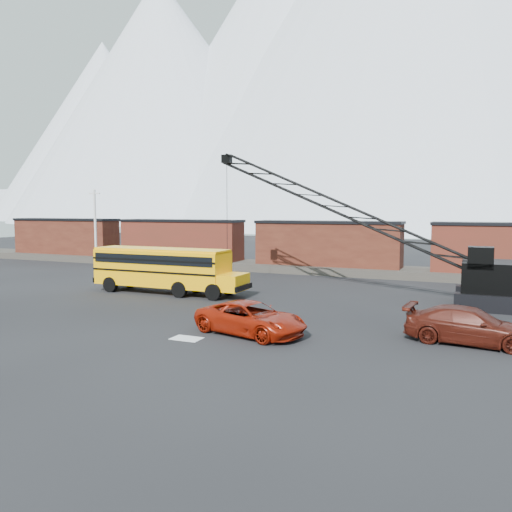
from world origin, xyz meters
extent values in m
plane|color=black|center=(0.00, 0.00, 0.00)|extent=(160.00, 160.00, 0.00)
cone|color=white|center=(-180.00, 260.00, 76.80)|extent=(240.00, 240.00, 160.00)
cone|color=white|center=(-90.00, 280.00, 96.00)|extent=(280.00, 280.00, 200.00)
cone|color=white|center=(-10.00, 270.00, 115.20)|extent=(340.00, 340.00, 240.00)
cone|color=white|center=(-260.00, 300.00, 67.20)|extent=(220.00, 220.00, 140.00)
cube|color=white|center=(0.00, 340.00, 12.00)|extent=(800.00, 80.00, 24.00)
cube|color=#47413B|center=(0.00, 22.00, 0.35)|extent=(120.00, 5.00, 0.70)
cube|color=#582718|center=(-32.00, 22.00, 2.70)|extent=(13.50, 2.90, 4.00)
cube|color=black|center=(-32.00, 22.00, 4.75)|extent=(13.70, 3.10, 0.25)
cube|color=black|center=(-36.20, 22.00, 1.00)|extent=(2.20, 2.40, 0.60)
cube|color=black|center=(-27.80, 22.00, 1.00)|extent=(2.20, 2.40, 0.60)
cube|color=#4C2015|center=(-16.00, 22.00, 2.70)|extent=(13.50, 2.90, 4.00)
cube|color=black|center=(-16.00, 22.00, 4.75)|extent=(13.70, 3.10, 0.25)
cube|color=black|center=(-20.20, 22.00, 1.00)|extent=(2.20, 2.40, 0.60)
cube|color=black|center=(-11.80, 22.00, 1.00)|extent=(2.20, 2.40, 0.60)
cube|color=#582718|center=(0.00, 22.00, 2.70)|extent=(13.50, 2.90, 4.00)
cube|color=black|center=(0.00, 22.00, 4.75)|extent=(13.70, 3.10, 0.25)
cube|color=black|center=(-4.20, 22.00, 1.00)|extent=(2.20, 2.40, 0.60)
cube|color=black|center=(4.20, 22.00, 1.00)|extent=(2.20, 2.40, 0.60)
cube|color=black|center=(11.80, 22.00, 1.00)|extent=(2.20, 2.40, 0.60)
cylinder|color=silver|center=(-24.00, 18.00, 4.00)|extent=(0.24, 0.24, 8.00)
cube|color=silver|center=(-24.00, 18.00, 7.60)|extent=(1.40, 0.12, 0.12)
cube|color=silver|center=(0.50, -4.00, 0.01)|extent=(1.40, 0.90, 0.02)
cube|color=#F8A805|center=(-7.79, 6.21, 1.80)|extent=(10.00, 2.50, 2.50)
cube|color=#F8A805|center=(-2.19, 6.21, 1.10)|extent=(1.60, 2.30, 1.10)
cube|color=#F8A805|center=(-7.79, 6.21, 3.10)|extent=(10.00, 2.30, 0.18)
cube|color=black|center=(-7.79, 4.95, 2.50)|extent=(9.60, 0.05, 0.65)
cube|color=black|center=(-7.79, 7.47, 2.50)|extent=(9.60, 0.05, 0.65)
cube|color=black|center=(-1.34, 6.21, 0.80)|extent=(0.15, 2.45, 0.35)
cube|color=black|center=(-12.84, 6.21, 0.80)|extent=(0.15, 2.50, 0.35)
cylinder|color=black|center=(-11.39, 5.06, 0.55)|extent=(1.10, 0.35, 1.10)
cylinder|color=black|center=(-11.39, 7.36, 0.55)|extent=(1.10, 0.35, 1.10)
cylinder|color=black|center=(-5.59, 5.06, 0.55)|extent=(1.10, 0.35, 1.10)
cylinder|color=black|center=(-5.59, 7.36, 0.55)|extent=(1.10, 0.35, 1.10)
cylinder|color=black|center=(-2.99, 5.06, 0.55)|extent=(1.10, 0.35, 1.10)
cylinder|color=black|center=(-2.99, 7.36, 0.55)|extent=(1.10, 0.35, 1.10)
imported|color=maroon|center=(2.88, -2.06, 0.77)|extent=(6.03, 3.88, 1.55)
imported|color=#40120B|center=(12.44, 0.27, 0.81)|extent=(5.73, 2.75, 1.61)
cube|color=black|center=(14.29, 8.18, 0.50)|extent=(5.50, 1.00, 1.00)
cube|color=black|center=(14.29, 11.38, 0.50)|extent=(5.50, 1.00, 1.00)
cube|color=black|center=(14.29, 9.78, 1.90)|extent=(4.80, 3.60, 1.80)
cube|color=black|center=(12.89, 8.58, 3.10)|extent=(1.40, 1.20, 1.30)
cube|color=black|center=(12.89, 8.03, 3.10)|extent=(1.20, 0.06, 0.90)
cube|color=black|center=(-4.64, 10.36, 9.70)|extent=(0.70, 0.50, 0.60)
cylinder|color=black|center=(-4.64, 10.36, 4.85)|extent=(0.04, 0.04, 9.40)
cube|color=black|center=(-4.64, 10.36, 0.35)|extent=(0.25, 0.25, 0.50)
camera|label=1|loc=(12.39, -23.36, 5.93)|focal=35.00mm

